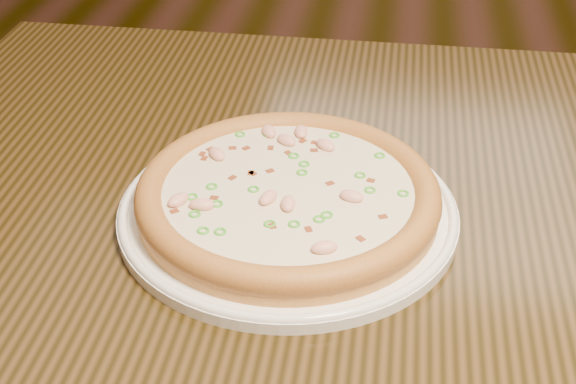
# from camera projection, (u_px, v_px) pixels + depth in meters

# --- Properties ---
(ground) EXTENTS (9.00, 9.00, 0.00)m
(ground) POSITION_uv_depth(u_px,v_px,m) (453.00, 256.00, 1.95)
(ground) COLOR black
(hero_table) EXTENTS (1.20, 0.80, 0.75)m
(hero_table) POSITION_uv_depth(u_px,v_px,m) (401.00, 272.00, 0.89)
(hero_table) COLOR black
(hero_table) RESTS_ON ground
(plate) EXTENTS (0.34, 0.34, 0.02)m
(plate) POSITION_uv_depth(u_px,v_px,m) (288.00, 210.00, 0.80)
(plate) COLOR white
(plate) RESTS_ON hero_table
(pizza) EXTENTS (0.30, 0.30, 0.03)m
(pizza) POSITION_uv_depth(u_px,v_px,m) (288.00, 194.00, 0.79)
(pizza) COLOR gold
(pizza) RESTS_ON plate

